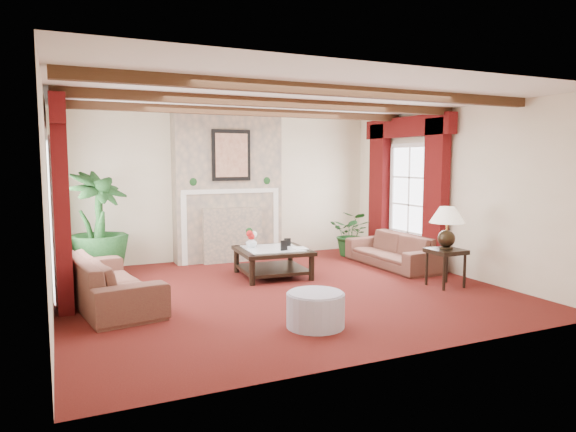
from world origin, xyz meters
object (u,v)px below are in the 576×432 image
side_table (445,268)px  ottoman (315,310)px  sofa_left (109,272)px  potted_palm (98,248)px  sofa_right (393,245)px  coffee_table (273,263)px

side_table → ottoman: (-2.61, -0.86, -0.09)m
sofa_left → side_table: sofa_left is taller
potted_palm → side_table: potted_palm is taller
sofa_left → potted_palm: potted_palm is taller
potted_palm → ottoman: bearing=-61.0°
ottoman → sofa_right: bearing=40.8°
sofa_left → potted_palm: (0.00, 1.72, 0.05)m
side_table → ottoman: 2.75m
sofa_right → coffee_table: size_ratio=1.79×
coffee_table → side_table: size_ratio=1.96×
sofa_left → side_table: (4.62, -1.04, -0.15)m
sofa_right → coffee_table: 2.24m
potted_palm → coffee_table: size_ratio=1.76×
sofa_left → side_table: 4.73m
side_table → ottoman: size_ratio=0.86×
sofa_right → potted_palm: size_ratio=1.02×
sofa_left → side_table: size_ratio=4.02×
sofa_right → side_table: bearing=-6.6°
sofa_right → potted_palm: 4.94m
coffee_table → ottoman: coffee_table is taller
potted_palm → side_table: 5.38m
sofa_left → ottoman: sofa_left is taller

